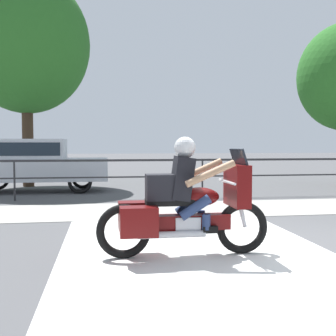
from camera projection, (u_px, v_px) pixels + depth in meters
ground_plane at (285, 242)px, 6.49m from camera, size 120.00×120.00×0.00m
sidewalk_band at (223, 208)px, 9.85m from camera, size 44.00×2.40×0.01m
crosswalk_band at (193, 248)px, 6.07m from camera, size 3.76×6.00×0.01m
fence_railing at (202, 167)px, 11.88m from camera, size 36.00×0.05×1.09m
motorcycle at (183, 204)px, 5.64m from camera, size 2.35×0.76×1.61m
parked_car at (34, 162)px, 13.23m from camera, size 4.39×1.62×1.66m
tree_behind_car at (26, 44)px, 14.70m from camera, size 4.41×4.41×7.44m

